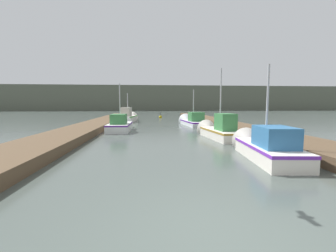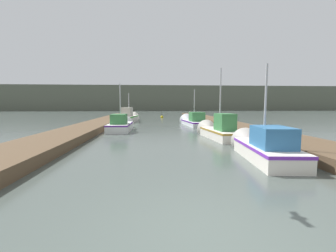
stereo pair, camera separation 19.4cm
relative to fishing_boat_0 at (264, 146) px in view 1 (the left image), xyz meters
name	(u,v)px [view 1 (the left image)]	position (x,y,z in m)	size (l,w,h in m)	color
ground_plane	(216,237)	(-3.34, -4.87, -0.44)	(200.00, 200.00, 0.00)	#47514C
dock_left	(93,126)	(-9.06, 11.13, -0.22)	(2.58, 40.00, 0.44)	brown
dock_right	(226,125)	(2.39, 11.13, -0.22)	(2.58, 40.00, 0.44)	brown
distant_shore_ridge	(152,99)	(-3.34, 67.75, 3.39)	(120.00, 16.00, 7.66)	#565B4C
fishing_boat_0	(264,146)	(0.00, 0.00, 0.00)	(1.75, 4.45, 3.85)	silver
fishing_boat_1	(218,130)	(-0.15, 5.26, -0.01)	(1.83, 4.66, 4.53)	silver
fishing_boat_2	(121,125)	(-6.57, 9.46, -0.01)	(1.62, 4.58, 4.01)	silver
fishing_boat_3	(192,121)	(-0.19, 13.63, -0.08)	(2.14, 5.59, 3.95)	silver
fishing_boat_4	(128,117)	(-6.85, 18.42, 0.07)	(2.04, 5.64, 3.65)	silver
mooring_piling_0	(189,115)	(0.99, 22.00, 0.10)	(0.25, 0.25, 1.06)	#473523
mooring_piling_1	(122,115)	(-7.85, 20.81, 0.19)	(0.30, 0.30, 1.23)	#473523
channel_buoy	(160,117)	(-2.75, 24.80, -0.31)	(0.44, 0.44, 0.94)	gold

